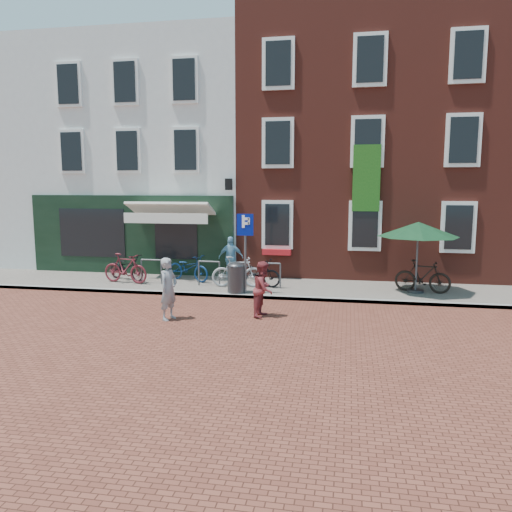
% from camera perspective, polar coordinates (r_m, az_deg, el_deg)
% --- Properties ---
extents(ground, '(80.00, 80.00, 0.00)m').
position_cam_1_polar(ground, '(15.07, -1.06, -4.86)').
color(ground, brown).
extents(sidewalk, '(24.00, 3.00, 0.10)m').
position_cam_1_polar(sidewalk, '(16.35, 3.43, -3.66)').
color(sidewalk, slate).
rests_on(sidewalk, ground).
extents(building_stucco, '(8.00, 8.00, 9.00)m').
position_cam_1_polar(building_stucco, '(22.84, -10.07, 10.79)').
color(building_stucco, silver).
rests_on(building_stucco, ground).
extents(building_brick_mid, '(6.00, 8.00, 10.00)m').
position_cam_1_polar(building_brick_mid, '(21.47, 8.11, 12.35)').
color(building_brick_mid, maroon).
rests_on(building_brick_mid, ground).
extents(building_brick_right, '(6.00, 8.00, 10.00)m').
position_cam_1_polar(building_brick_right, '(22.04, 24.23, 11.62)').
color(building_brick_right, maroon).
rests_on(building_brick_right, ground).
extents(filler_left, '(7.00, 8.00, 9.00)m').
position_cam_1_polar(filler_left, '(26.41, -25.73, 9.75)').
color(filler_left, silver).
rests_on(filler_left, ground).
extents(litter_bin, '(0.55, 0.55, 1.01)m').
position_cam_1_polar(litter_bin, '(15.31, -2.24, -2.28)').
color(litter_bin, '#353437').
rests_on(litter_bin, sidewalk).
extents(parking_sign, '(0.50, 0.08, 2.43)m').
position_cam_1_polar(parking_sign, '(15.03, -1.24, 1.92)').
color(parking_sign, '#4C4C4F').
rests_on(parking_sign, sidewalk).
extents(parasol, '(2.44, 2.44, 2.27)m').
position_cam_1_polar(parasol, '(15.96, 17.99, 3.21)').
color(parasol, '#4C4C4F').
rests_on(parasol, sidewalk).
extents(woman, '(0.53, 0.66, 1.58)m').
position_cam_1_polar(woman, '(12.81, -9.93, -3.70)').
color(woman, gray).
rests_on(woman, ground).
extents(boy, '(0.65, 0.78, 1.44)m').
position_cam_1_polar(boy, '(12.93, 0.85, -3.77)').
color(boy, maroon).
rests_on(boy, ground).
extents(cafe_person, '(0.92, 0.49, 1.49)m').
position_cam_1_polar(cafe_person, '(17.65, -2.87, -0.17)').
color(cafe_person, '#7BB4D3').
rests_on(cafe_person, sidewalk).
extents(bicycle_0, '(1.81, 1.29, 0.90)m').
position_cam_1_polar(bicycle_0, '(17.93, -14.52, -1.24)').
color(bicycle_0, black).
rests_on(bicycle_0, sidewalk).
extents(bicycle_1, '(1.72, 0.75, 1.00)m').
position_cam_1_polar(bicycle_1, '(17.40, -14.66, -1.36)').
color(bicycle_1, maroon).
rests_on(bicycle_1, sidewalk).
extents(bicycle_2, '(1.82, 1.21, 0.90)m').
position_cam_1_polar(bicycle_2, '(17.37, -7.70, -1.35)').
color(bicycle_2, '#0C2751').
rests_on(bicycle_2, sidewalk).
extents(bicycle_3, '(1.72, 0.72, 1.00)m').
position_cam_1_polar(bicycle_3, '(16.17, -2.12, -1.80)').
color(bicycle_3, '#9D9EA0').
rests_on(bicycle_3, sidewalk).
extents(bicycle_4, '(1.80, 0.91, 0.90)m').
position_cam_1_polar(bicycle_4, '(16.29, -0.07, -1.90)').
color(bicycle_4, black).
rests_on(bicycle_4, sidewalk).
extents(bicycle_5, '(1.73, 0.87, 1.00)m').
position_cam_1_polar(bicycle_5, '(16.20, 18.43, -2.20)').
color(bicycle_5, black).
rests_on(bicycle_5, sidewalk).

